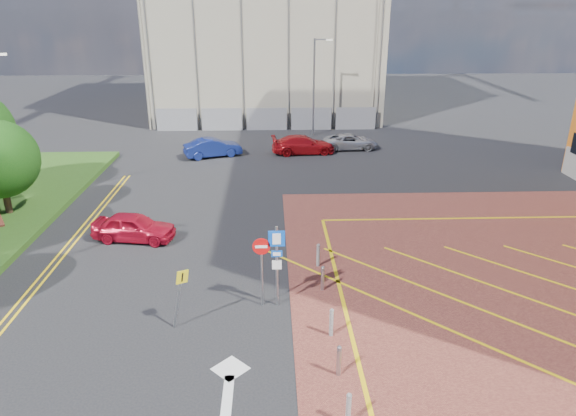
{
  "coord_description": "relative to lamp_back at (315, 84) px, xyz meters",
  "views": [
    {
      "loc": [
        0.34,
        -15.56,
        10.47
      ],
      "look_at": [
        1.03,
        4.67,
        2.45
      ],
      "focal_mm": 32.0,
      "sensor_mm": 36.0,
      "label": 1
    }
  ],
  "objects": [
    {
      "name": "ground",
      "position": [
        -4.08,
        -28.0,
        -4.36
      ],
      "size": [
        140.0,
        140.0,
        0.0
      ],
      "primitive_type": "plane",
      "color": "black",
      "rests_on": "ground"
    },
    {
      "name": "lamp_back",
      "position": [
        0.0,
        0.0,
        0.0
      ],
      "size": [
        1.53,
        0.16,
        8.0
      ],
      "color": "#9EA0A8",
      "rests_on": "ground"
    },
    {
      "name": "sign_cluster",
      "position": [
        -3.78,
        -27.02,
        -2.41
      ],
      "size": [
        1.17,
        0.12,
        3.2
      ],
      "color": "#9EA0A8",
      "rests_on": "ground"
    },
    {
      "name": "warning_sign",
      "position": [
        -6.9,
        -28.33,
        -2.93
      ],
      "size": [
        0.68,
        0.4,
        2.25
      ],
      "color": "#9EA0A8",
      "rests_on": "ground"
    },
    {
      "name": "bollard_row",
      "position": [
        -1.78,
        -29.67,
        -3.89
      ],
      "size": [
        0.14,
        11.14,
        0.9
      ],
      "color": "#9EA0A8",
      "rests_on": "forecourt"
    },
    {
      "name": "construction_building",
      "position": [
        -4.08,
        12.0,
        6.64
      ],
      "size": [
        21.2,
        19.2,
        22.0
      ],
      "primitive_type": "cube",
      "color": "gray",
      "rests_on": "ground"
    },
    {
      "name": "construction_fence",
      "position": [
        -3.08,
        2.0,
        -3.36
      ],
      "size": [
        21.6,
        0.06,
        2.0
      ],
      "primitive_type": "cube",
      "color": "gray",
      "rests_on": "ground"
    },
    {
      "name": "car_red_left",
      "position": [
        -10.3,
        -21.01,
        -3.7
      ],
      "size": [
        4.1,
        2.18,
        1.33
      ],
      "primitive_type": "imported",
      "rotation": [
        0.0,
        0.0,
        1.41
      ],
      "color": "#B10F26",
      "rests_on": "ground"
    },
    {
      "name": "car_blue_back",
      "position": [
        -8.03,
        -6.58,
        -3.67
      ],
      "size": [
        4.43,
        2.8,
        1.38
      ],
      "primitive_type": "imported",
      "rotation": [
        0.0,
        0.0,
        1.92
      ],
      "color": "navy",
      "rests_on": "ground"
    },
    {
      "name": "car_red_back",
      "position": [
        -1.3,
        -5.9,
        -3.67
      ],
      "size": [
        4.88,
        2.35,
        1.37
      ],
      "primitive_type": "imported",
      "rotation": [
        0.0,
        0.0,
        1.66
      ],
      "color": "#9F0D12",
      "rests_on": "ground"
    },
    {
      "name": "car_silver_back",
      "position": [
        2.44,
        -4.77,
        -3.77
      ],
      "size": [
        4.35,
        2.18,
        1.18
      ],
      "primitive_type": "imported",
      "rotation": [
        0.0,
        0.0,
        1.62
      ],
      "color": "#A9A9B0",
      "rests_on": "ground"
    }
  ]
}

